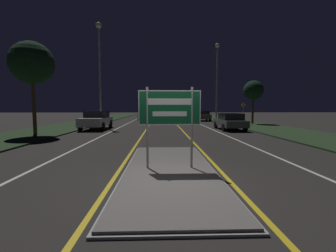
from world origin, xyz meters
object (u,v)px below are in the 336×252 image
at_px(car_receding_2, 174,114).
at_px(streetlight_left_near, 99,58).
at_px(car_approaching_2, 150,113).
at_px(streetlight_right_near, 217,73).
at_px(car_approaching_1, 145,115).
at_px(car_approaching_0, 97,120).
at_px(warning_sign, 243,111).
at_px(car_receding_3, 185,112).
at_px(highway_sign, 170,112).
at_px(car_receding_0, 230,121).
at_px(car_receding_1, 203,116).

bearing_deg(car_receding_2, streetlight_left_near, -111.05).
bearing_deg(streetlight_left_near, car_approaching_2, 80.87).
relative_size(streetlight_right_near, car_approaching_2, 1.97).
bearing_deg(car_approaching_2, car_approaching_1, -91.41).
bearing_deg(car_receding_2, streetlight_right_near, -76.91).
distance_m(streetlight_left_near, car_approaching_2, 24.50).
xyz_separation_m(streetlight_left_near, car_approaching_0, (0.24, -2.35, -5.78)).
bearing_deg(warning_sign, car_approaching_0, -156.72).
bearing_deg(car_receding_3, streetlight_right_near, -88.85).
bearing_deg(car_receding_3, car_approaching_1, -110.30).
height_order(car_approaching_0, warning_sign, warning_sign).
bearing_deg(highway_sign, car_receding_3, 83.35).
bearing_deg(car_receding_0, car_receding_2, 97.12).
relative_size(streetlight_left_near, warning_sign, 4.11).
distance_m(car_receding_0, car_receding_3, 38.14).
height_order(car_approaching_0, car_approaching_1, car_approaching_0).
distance_m(car_receding_0, car_approaching_2, 27.93).
height_order(streetlight_right_near, car_receding_0, streetlight_right_near).
height_order(streetlight_right_near, car_receding_3, streetlight_right_near).
bearing_deg(car_receding_0, warning_sign, 62.52).
distance_m(streetlight_right_near, warning_sign, 5.53).
relative_size(highway_sign, car_approaching_1, 0.51).
bearing_deg(car_receding_1, highway_sign, -102.78).
bearing_deg(highway_sign, car_approaching_1, 95.53).
height_order(streetlight_left_near, car_approaching_0, streetlight_left_near).
relative_size(car_receding_2, car_approaching_2, 0.95).
relative_size(streetlight_left_near, car_receding_2, 2.18).
relative_size(car_receding_2, warning_sign, 1.89).
bearing_deg(highway_sign, car_receding_0, 65.36).
distance_m(car_approaching_0, car_approaching_1, 14.52).
relative_size(streetlight_right_near, car_approaching_1, 2.00).
bearing_deg(warning_sign, highway_sign, -115.74).
bearing_deg(car_receding_1, streetlight_left_near, -140.98).
xyz_separation_m(streetlight_left_near, streetlight_right_near, (12.62, 4.90, -0.53)).
bearing_deg(streetlight_right_near, car_receding_1, 99.36).
bearing_deg(streetlight_left_near, warning_sign, 15.35).
xyz_separation_m(highway_sign, car_approaching_1, (-2.65, 27.37, -0.99)).
bearing_deg(car_approaching_0, car_receding_3, 72.43).
xyz_separation_m(highway_sign, streetlight_right_near, (6.48, 20.47, 4.30)).
distance_m(car_receding_3, car_approaching_0, 39.02).
bearing_deg(car_receding_0, car_receding_3, 89.63).
distance_m(highway_sign, car_receding_3, 50.78).
height_order(streetlight_right_near, car_approaching_2, streetlight_right_near).
bearing_deg(car_receding_3, highway_sign, -96.65).
xyz_separation_m(car_receding_0, car_receding_1, (0.07, 12.88, 0.02)).
xyz_separation_m(streetlight_left_near, car_receding_0, (11.77, -3.29, -5.87)).
distance_m(car_approaching_1, car_approaching_2, 11.68).
height_order(car_receding_1, car_receding_3, car_receding_1).
bearing_deg(highway_sign, streetlight_right_near, 72.43).
height_order(streetlight_right_near, car_approaching_1, streetlight_right_near).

